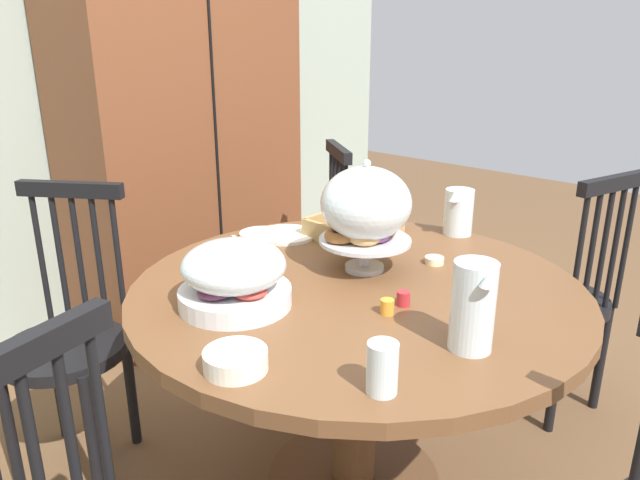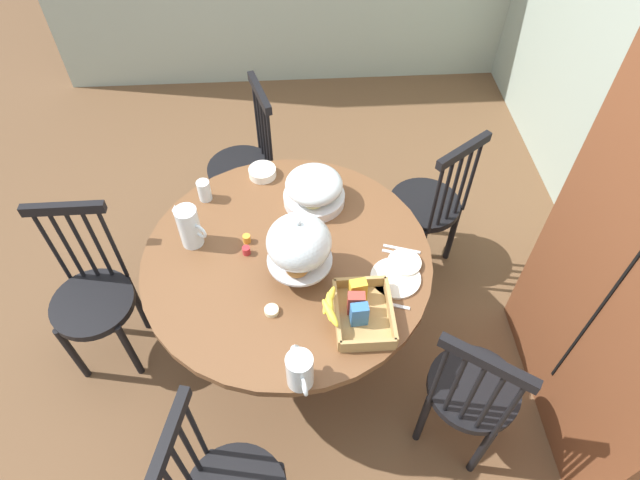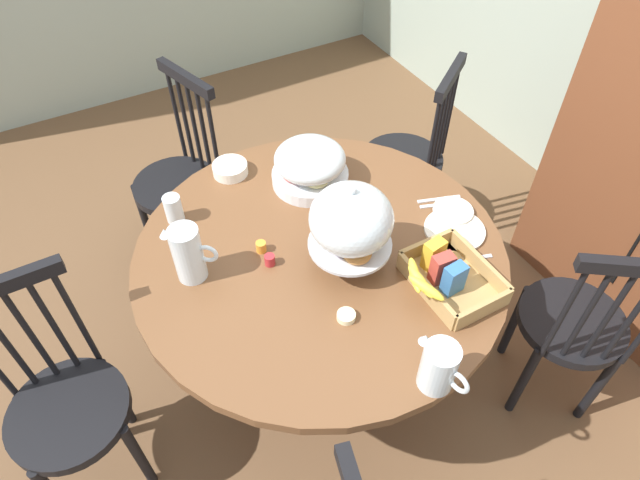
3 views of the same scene
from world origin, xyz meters
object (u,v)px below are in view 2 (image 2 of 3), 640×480
at_px(windsor_chair_host_seat, 245,168).
at_px(china_plate_small, 404,262).
at_px(china_plate_large, 396,278).
at_px(cereal_bowl, 262,172).
at_px(orange_juice_pitcher, 190,228).
at_px(windsor_chair_facing_door, 471,393).
at_px(pastry_stand_with_dome, 299,245).
at_px(windsor_chair_near_window, 94,299).
at_px(windsor_chair_far_side, 428,206).
at_px(butter_dish, 272,310).
at_px(milk_pitcher, 300,372).
at_px(fruit_platter_covered, 314,189).
at_px(drinking_glass, 204,190).
at_px(dining_table, 289,281).
at_px(cereal_basket, 358,310).

xyz_separation_m(windsor_chair_host_seat, china_plate_small, (1.00, 0.77, 0.30)).
bearing_deg(china_plate_large, cereal_bowl, -140.00).
distance_m(orange_juice_pitcher, china_plate_small, 0.97).
distance_m(windsor_chair_facing_door, pastry_stand_with_dome, 0.98).
xyz_separation_m(windsor_chair_near_window, windsor_chair_far_side, (-0.52, 1.75, 0.00)).
distance_m(pastry_stand_with_dome, orange_juice_pitcher, 0.54).
bearing_deg(butter_dish, orange_juice_pitcher, -138.27).
bearing_deg(windsor_chair_host_seat, butter_dish, 8.28).
xyz_separation_m(orange_juice_pitcher, butter_dish, (0.40, 0.36, -0.09)).
distance_m(milk_pitcher, cereal_bowl, 1.16).
height_order(pastry_stand_with_dome, butter_dish, pastry_stand_with_dome).
distance_m(fruit_platter_covered, drinking_glass, 0.54).
distance_m(china_plate_small, drinking_glass, 1.03).
bearing_deg(butter_dish, dining_table, 166.76).
relative_size(windsor_chair_near_window, pastry_stand_with_dome, 2.83).
distance_m(windsor_chair_far_side, pastry_stand_with_dome, 1.08).
height_order(windsor_chair_facing_door, orange_juice_pitcher, windsor_chair_facing_door).
distance_m(windsor_chair_near_window, china_plate_large, 1.47).
relative_size(fruit_platter_covered, china_plate_large, 1.36).
xyz_separation_m(pastry_stand_with_dome, fruit_platter_covered, (-0.44, 0.08, -0.11)).
bearing_deg(drinking_glass, china_plate_large, 57.70).
xyz_separation_m(windsor_chair_host_seat, orange_juice_pitcher, (0.82, -0.18, 0.38)).
bearing_deg(milk_pitcher, windsor_chair_near_window, -122.23).
relative_size(fruit_platter_covered, china_plate_small, 2.00).
bearing_deg(windsor_chair_far_side, windsor_chair_facing_door, -1.24).
distance_m(pastry_stand_with_dome, cereal_basket, 0.36).
height_order(china_plate_large, china_plate_small, china_plate_small).
relative_size(china_plate_large, drinking_glass, 2.00).
xyz_separation_m(china_plate_small, cereal_bowl, (-0.62, -0.63, 0.01)).
relative_size(pastry_stand_with_dome, cereal_bowl, 2.46).
distance_m(china_plate_small, butter_dish, 0.63).
xyz_separation_m(windsor_chair_near_window, cereal_basket, (0.35, 1.24, 0.33)).
relative_size(windsor_chair_facing_door, drinking_glass, 8.86).
bearing_deg(windsor_chair_far_side, dining_table, -55.85).
distance_m(cereal_basket, china_plate_small, 0.35).
xyz_separation_m(pastry_stand_with_dome, cereal_bowl, (-0.64, -0.17, -0.17)).
height_order(dining_table, china_plate_large, china_plate_large).
distance_m(dining_table, butter_dish, 0.36).
bearing_deg(fruit_platter_covered, milk_pitcher, -6.26).
bearing_deg(dining_table, fruit_platter_covered, 157.07).
distance_m(pastry_stand_with_dome, drinking_glass, 0.68).
height_order(dining_table, windsor_chair_far_side, windsor_chair_far_side).
bearing_deg(cereal_bowl, china_plate_large, 40.00).
bearing_deg(cereal_bowl, orange_juice_pitcher, -36.24).
bearing_deg(orange_juice_pitcher, windsor_chair_host_seat, 167.46).
bearing_deg(china_plate_large, drinking_glass, -122.30).
bearing_deg(drinking_glass, butter_dish, 25.29).
bearing_deg(cereal_basket, windsor_chair_far_side, 149.80).
relative_size(windsor_chair_near_window, orange_juice_pitcher, 4.61).
relative_size(dining_table, china_plate_large, 5.96).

